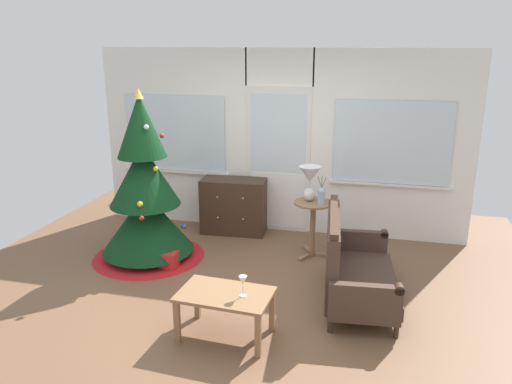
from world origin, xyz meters
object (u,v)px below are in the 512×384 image
Objects in this scene: side_table at (313,218)px; gift_box at (169,260)px; dresser_cabinet at (234,206)px; table_lamp at (310,179)px; wine_glass at (243,282)px; flower_vase at (321,195)px; christmas_tree at (145,200)px; settee_sofa at (351,267)px; coffee_table at (225,300)px.

side_table is 1.84m from gift_box.
table_lamp is (1.14, -0.52, 0.61)m from dresser_cabinet.
table_lamp is 2.13m from wine_glass.
table_lamp is 1.26× the size of flower_vase.
christmas_tree reaches higher than flower_vase.
flower_vase is at bearing -30.96° from side_table.
side_table is 2.05× the size of flower_vase.
flower_vase is (-0.43, 0.98, 0.46)m from settee_sofa.
wine_glass is (0.84, -2.59, 0.19)m from dresser_cabinet.
christmas_tree is 1.40m from dresser_cabinet.
coffee_table is at bearing -137.67° from settee_sofa.
christmas_tree is 2.04m from table_lamp.
christmas_tree reaches higher than table_lamp.
side_table is (1.20, -0.56, 0.12)m from dresser_cabinet.
christmas_tree is 2.27× the size of dresser_cabinet.
settee_sofa is 3.42× the size of table_lamp.
settee_sofa is (1.73, -1.60, -0.01)m from dresser_cabinet.
wine_glass is at bearing -44.41° from gift_box.
gift_box is at bearing 131.78° from coffee_table.
side_table is at bearing 117.14° from settee_sofa.
settee_sofa is at bearing -62.86° from side_table.
flower_vase is 2.10m from coffee_table.
settee_sofa is 2.10× the size of side_table.
coffee_table is (-0.47, -2.05, -0.63)m from table_lamp.
settee_sofa is 4.30× the size of flower_vase.
christmas_tree reaches higher than dresser_cabinet.
wine_glass is (1.65, -1.50, -0.18)m from christmas_tree.
coffee_table reaches higher than gift_box.
flower_vase reaches higher than settee_sofa.
christmas_tree reaches higher than gift_box.
settee_sofa is at bearing -42.84° from dresser_cabinet.
wine_glass is (-0.30, -2.06, -0.42)m from table_lamp.
dresser_cabinet is at bearing 104.60° from coffee_table.
gift_box is at bearing -151.81° from table_lamp.
christmas_tree is at bearing -165.37° from side_table.
table_lamp reaches higher than side_table.
dresser_cabinet is 0.62× the size of settee_sofa.
dresser_cabinet is 2.64× the size of flower_vase.
flower_vase is (2.11, 0.46, 0.08)m from christmas_tree.
wine_glass is (-0.89, -0.98, 0.20)m from settee_sofa.
dresser_cabinet is (0.81, 1.09, -0.37)m from christmas_tree.
gift_box is (-1.09, 1.21, -0.27)m from coffee_table.
christmas_tree is 6.01× the size of flower_vase.
gift_box is at bearing -107.01° from dresser_cabinet.
dresser_cabinet is 2.36m from settee_sofa.
settee_sofa is 1.34m from wine_glass.
dresser_cabinet is at bearing 53.38° from christmas_tree.
christmas_tree is at bearing -167.58° from flower_vase.
dresser_cabinet is 1.29× the size of side_table.
side_table is at bearing 26.16° from gift_box.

